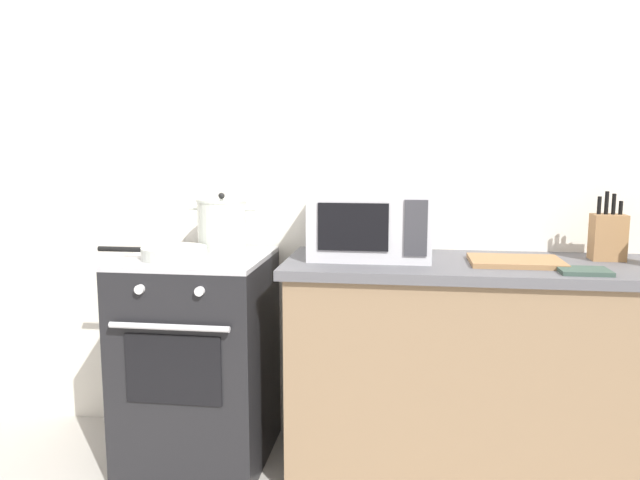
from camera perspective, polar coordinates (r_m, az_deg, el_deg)
back_wall at (r=2.89m, az=3.23°, el=5.94°), size 4.40×0.10×2.50m
lower_cabinet_right at (r=2.71m, az=15.46°, el=-12.03°), size 1.64×0.56×0.88m
countertop_right at (r=2.59m, az=15.85°, el=-2.44°), size 1.70×0.60×0.04m
stove at (r=2.81m, az=-11.15°, el=-10.74°), size 0.60×0.64×0.92m
stock_pot at (r=2.77m, az=-9.06°, el=1.36°), size 0.31×0.22×0.26m
frying_pan at (r=2.64m, az=-13.50°, el=-1.15°), size 0.47×0.27×0.05m
microwave at (r=2.60m, az=4.75°, el=1.68°), size 0.50×0.37×0.30m
cutting_board at (r=2.58m, az=17.68°, el=-1.89°), size 0.36×0.26×0.02m
knife_block at (r=2.79m, az=25.15°, el=0.32°), size 0.13×0.10×0.28m
oven_mitt at (r=2.47m, az=23.30°, el=-2.66°), size 0.18×0.14×0.02m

